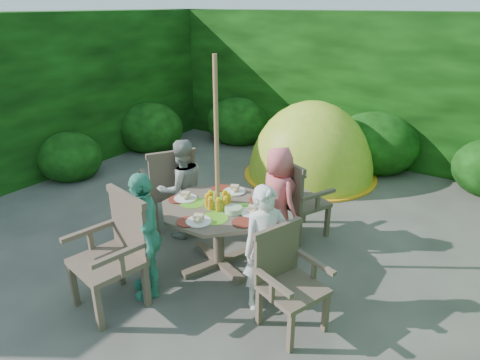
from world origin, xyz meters
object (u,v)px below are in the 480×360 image
Objects in this scene: child_back at (278,197)px; child_right at (266,249)px; parasol_pole at (217,169)px; garden_chair_front at (115,251)px; patio_table at (218,216)px; garden_chair_right at (287,278)px; dome_tent at (309,176)px; child_front at (145,235)px; garden_chair_back at (297,198)px; child_left at (182,189)px; garden_chair_left at (170,186)px.

child_right is at bearing 140.22° from child_back.
child_right is at bearing -21.07° from parasol_pole.
child_back is (0.69, 1.76, 0.04)m from garden_chair_front.
garden_chair_right reaches higher than patio_table.
garden_chair_front is 3.95m from dome_tent.
child_back is 2.31m from dome_tent.
parasol_pole is 1.77× the size of child_front.
patio_table is 1.66× the size of garden_chair_back.
child_front is at bearing 51.26° from child_left.
child_back is (1.31, 0.37, 0.06)m from garden_chair_left.
child_right is at bearing -21.14° from patio_table.
child_right is 0.99× the size of child_left.
patio_table is 0.80m from child_front.
garden_chair_left is 0.30m from child_left.
patio_table is at bearing 104.87° from child_right.
garden_chair_right is 0.85× the size of garden_chair_front.
child_right is at bearing 87.77° from garden_chair_right.
child_left reaches higher than garden_chair_front.
child_right is at bearing 61.89° from child_front.
child_left is at bearing 104.34° from garden_chair_left.
parasol_pole is 1.83× the size of child_left.
patio_table is 1.79× the size of garden_chair_right.
child_left reaches higher than patio_table.
child_left reaches higher than garden_chair_right.
child_right is 1.60m from child_left.
child_right is (0.36, -1.31, 0.10)m from garden_chair_back.
child_front reaches higher than garden_chair_front.
parasol_pole is 0.94m from child_right.
child_left is at bearing 115.88° from garden_chair_front.
child_right is at bearing 128.79° from garden_chair_back.
dome_tent is (-0.72, 1.87, -0.50)m from garden_chair_back.
child_right is 3.41m from dome_tent.
patio_table is 1.10m from garden_chair_left.
child_left is (0.28, -0.09, 0.07)m from garden_chair_left.
parasol_pole reaches higher than garden_chair_left.
garden_chair_left is 1.56m from garden_chair_back.
dome_tent reaches higher than garden_chair_right.
child_back is at bearing 137.80° from garden_chair_left.
dome_tent is (-1.07, 3.18, -0.60)m from child_right.
patio_table is at bearing 79.13° from garden_chair_front.
garden_chair_back is 0.38× the size of dome_tent.
child_right reaches higher than garden_chair_front.
garden_chair_back is at bearing 43.41° from garden_chair_right.
garden_chair_front reaches higher than garden_chair_back.
child_left is 0.97× the size of child_front.
dome_tent is at bearing 54.63° from child_right.
patio_table is 0.80m from child_back.
parasol_pole reaches higher than garden_chair_front.
garden_chair_right is 1.56m from garden_chair_front.
child_front is (-1.03, -0.46, 0.03)m from child_right.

